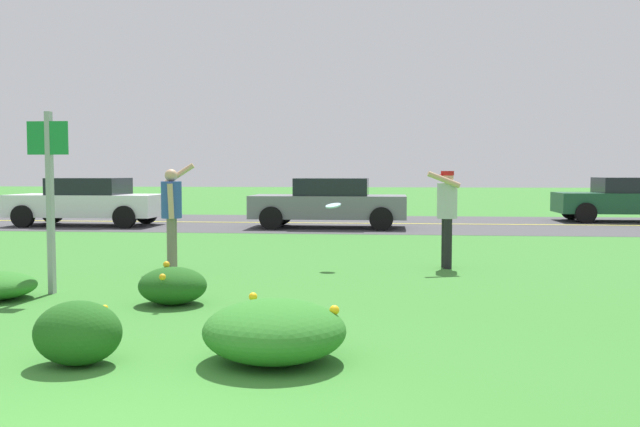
{
  "coord_description": "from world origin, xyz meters",
  "views": [
    {
      "loc": [
        1.8,
        -3.58,
        1.64
      ],
      "look_at": [
        0.71,
        6.87,
        0.99
      ],
      "focal_mm": 38.41,
      "sensor_mm": 36.0,
      "label": 1
    }
  ],
  "objects_px": {
    "sign_post_near_path": "(49,184)",
    "frisbee_pale_blue": "(333,206)",
    "car_gray_center_right": "(329,202)",
    "person_thrower_blue_shirt": "(172,209)",
    "person_catcher_red_cap_gray_shirt": "(447,209)",
    "car_dark_green_center_left": "(628,199)",
    "car_white_rightmost": "(87,201)"
  },
  "relations": [
    {
      "from": "car_gray_center_right",
      "to": "person_thrower_blue_shirt",
      "type": "bearing_deg",
      "value": -101.78
    },
    {
      "from": "frisbee_pale_blue",
      "to": "car_gray_center_right",
      "type": "height_order",
      "value": "car_gray_center_right"
    },
    {
      "from": "person_catcher_red_cap_gray_shirt",
      "to": "car_white_rightmost",
      "type": "relative_size",
      "value": 0.37
    },
    {
      "from": "person_catcher_red_cap_gray_shirt",
      "to": "car_gray_center_right",
      "type": "bearing_deg",
      "value": 108.52
    },
    {
      "from": "sign_post_near_path",
      "to": "car_dark_green_center_left",
      "type": "bearing_deg",
      "value": 50.05
    },
    {
      "from": "sign_post_near_path",
      "to": "person_catcher_red_cap_gray_shirt",
      "type": "bearing_deg",
      "value": 29.17
    },
    {
      "from": "car_dark_green_center_left",
      "to": "sign_post_near_path",
      "type": "bearing_deg",
      "value": -129.95
    },
    {
      "from": "person_catcher_red_cap_gray_shirt",
      "to": "car_gray_center_right",
      "type": "xyz_separation_m",
      "value": [
        -2.74,
        8.16,
        -0.27
      ]
    },
    {
      "from": "car_dark_green_center_left",
      "to": "car_white_rightmost",
      "type": "height_order",
      "value": "same"
    },
    {
      "from": "car_gray_center_right",
      "to": "car_dark_green_center_left",
      "type": "bearing_deg",
      "value": 19.76
    },
    {
      "from": "frisbee_pale_blue",
      "to": "car_white_rightmost",
      "type": "bearing_deg",
      "value": 134.49
    },
    {
      "from": "person_thrower_blue_shirt",
      "to": "person_catcher_red_cap_gray_shirt",
      "type": "relative_size",
      "value": 1.08
    },
    {
      "from": "person_catcher_red_cap_gray_shirt",
      "to": "frisbee_pale_blue",
      "type": "distance_m",
      "value": 1.93
    },
    {
      "from": "sign_post_near_path",
      "to": "car_dark_green_center_left",
      "type": "distance_m",
      "value": 19.11
    },
    {
      "from": "person_catcher_red_cap_gray_shirt",
      "to": "car_dark_green_center_left",
      "type": "distance_m",
      "value": 13.43
    },
    {
      "from": "frisbee_pale_blue",
      "to": "car_dark_green_center_left",
      "type": "bearing_deg",
      "value": 53.53
    },
    {
      "from": "car_dark_green_center_left",
      "to": "car_white_rightmost",
      "type": "xyz_separation_m",
      "value": [
        -16.92,
        -3.42,
        0.0
      ]
    },
    {
      "from": "sign_post_near_path",
      "to": "car_gray_center_right",
      "type": "relative_size",
      "value": 0.54
    },
    {
      "from": "sign_post_near_path",
      "to": "frisbee_pale_blue",
      "type": "xyz_separation_m",
      "value": [
        3.55,
        2.86,
        -0.42
      ]
    },
    {
      "from": "sign_post_near_path",
      "to": "car_gray_center_right",
      "type": "distance_m",
      "value": 11.57
    },
    {
      "from": "sign_post_near_path",
      "to": "frisbee_pale_blue",
      "type": "distance_m",
      "value": 4.58
    },
    {
      "from": "person_catcher_red_cap_gray_shirt",
      "to": "person_thrower_blue_shirt",
      "type": "bearing_deg",
      "value": -171.58
    },
    {
      "from": "car_gray_center_right",
      "to": "car_white_rightmost",
      "type": "distance_m",
      "value": 7.39
    },
    {
      "from": "person_thrower_blue_shirt",
      "to": "car_dark_green_center_left",
      "type": "relative_size",
      "value": 0.4
    },
    {
      "from": "person_thrower_blue_shirt",
      "to": "person_catcher_red_cap_gray_shirt",
      "type": "height_order",
      "value": "person_thrower_blue_shirt"
    },
    {
      "from": "frisbee_pale_blue",
      "to": "car_gray_center_right",
      "type": "relative_size",
      "value": 0.06
    },
    {
      "from": "person_catcher_red_cap_gray_shirt",
      "to": "car_dark_green_center_left",
      "type": "relative_size",
      "value": 0.37
    },
    {
      "from": "frisbee_pale_blue",
      "to": "car_white_rightmost",
      "type": "height_order",
      "value": "car_white_rightmost"
    },
    {
      "from": "frisbee_pale_blue",
      "to": "car_gray_center_right",
      "type": "xyz_separation_m",
      "value": [
        -0.82,
        8.36,
        -0.32
      ]
    },
    {
      "from": "car_gray_center_right",
      "to": "car_white_rightmost",
      "type": "bearing_deg",
      "value": 180.0
    },
    {
      "from": "car_dark_green_center_left",
      "to": "car_gray_center_right",
      "type": "bearing_deg",
      "value": -160.24
    },
    {
      "from": "person_catcher_red_cap_gray_shirt",
      "to": "car_gray_center_right",
      "type": "relative_size",
      "value": 0.37
    }
  ]
}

